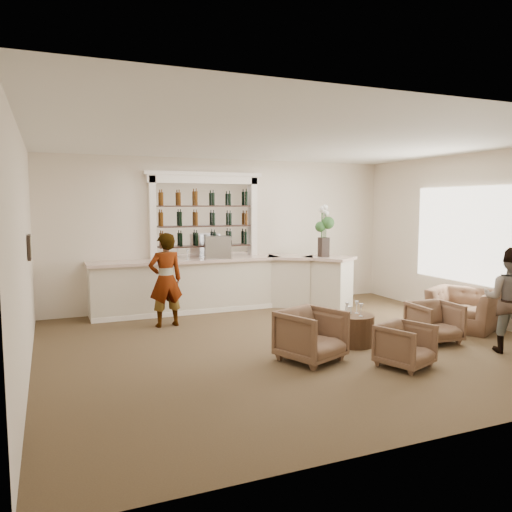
{
  "coord_description": "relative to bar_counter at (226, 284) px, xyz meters",
  "views": [
    {
      "loc": [
        -3.69,
        -7.16,
        2.31
      ],
      "look_at": [
        -0.33,
        0.9,
        1.4
      ],
      "focal_mm": 35.0,
      "sensor_mm": 36.0,
      "label": 1
    }
  ],
  "objects": [
    {
      "name": "guest",
      "position": [
        3.04,
        -4.64,
        0.25
      ],
      "size": [
        0.92,
        1.0,
        1.65
      ],
      "primitive_type": "imported",
      "rotation": [
        0.0,
        0.0,
        2.04
      ],
      "color": "gray",
      "rests_on": "ground"
    },
    {
      "name": "napkin_holder",
      "position": [
        1.02,
        -3.24,
        -0.01
      ],
      "size": [
        0.08,
        0.08,
        0.12
      ],
      "primitive_type": "cube",
      "color": "white",
      "rests_on": "cocktail_table"
    },
    {
      "name": "espresso_machine",
      "position": [
        -0.19,
        0.01,
        0.81
      ],
      "size": [
        0.63,
        0.57,
        0.48
      ],
      "primitive_type": "cube",
      "rotation": [
        0.0,
        0.0,
        -0.23
      ],
      "color": "#BBBCC0",
      "rests_on": "bar_counter"
    },
    {
      "name": "wine_glass_tbl_a",
      "position": [
        0.92,
        -3.35,
        0.03
      ],
      "size": [
        0.07,
        0.07,
        0.21
      ],
      "primitive_type": null,
      "color": "white",
      "rests_on": "cocktail_table"
    },
    {
      "name": "sommelier",
      "position": [
        -1.53,
        -0.94,
        0.31
      ],
      "size": [
        0.68,
        0.48,
        1.77
      ],
      "primitive_type": "imported",
      "rotation": [
        0.0,
        0.0,
        3.24
      ],
      "color": "gray",
      "rests_on": "ground"
    },
    {
      "name": "armchair_right",
      "position": [
        2.4,
        -3.74,
        -0.24
      ],
      "size": [
        0.76,
        0.78,
        0.67
      ],
      "primitive_type": "imported",
      "rotation": [
        0.0,
        0.0,
        -0.06
      ],
      "color": "brown",
      "rests_on": "ground"
    },
    {
      "name": "bar_counter",
      "position": [
        0.0,
        0.0,
        0.0
      ],
      "size": [
        5.72,
        1.8,
        1.14
      ],
      "color": "beige",
      "rests_on": "ground"
    },
    {
      "name": "armchair_far",
      "position": [
        3.52,
        -3.24,
        -0.21
      ],
      "size": [
        1.4,
        1.46,
        0.73
      ],
      "primitive_type": "imported",
      "rotation": [
        0.0,
        0.0,
        -1.08
      ],
      "color": "brown",
      "rests_on": "ground"
    },
    {
      "name": "flower_vase",
      "position": [
        2.09,
        -0.57,
        1.21
      ],
      "size": [
        0.3,
        0.3,
        1.14
      ],
      "color": "black",
      "rests_on": "bar_counter"
    },
    {
      "name": "back_bar_alcove",
      "position": [
        -0.34,
        0.41,
        1.46
      ],
      "size": [
        2.64,
        0.25,
        3.0
      ],
      "color": "white",
      "rests_on": "ground"
    },
    {
      "name": "armchair_left",
      "position": [
        -0.01,
        -3.84,
        -0.19
      ],
      "size": [
        1.08,
        1.09,
        0.77
      ],
      "primitive_type": "imported",
      "rotation": [
        0.0,
        0.0,
        0.39
      ],
      "color": "brown",
      "rests_on": "ground"
    },
    {
      "name": "wine_glass_tbl_b",
      "position": [
        1.14,
        -3.3,
        0.03
      ],
      "size": [
        0.07,
        0.07,
        0.21
      ],
      "primitive_type": null,
      "color": "white",
      "rests_on": "cocktail_table"
    },
    {
      "name": "wine_glass_bar_left",
      "position": [
        -0.84,
        0.05,
        0.67
      ],
      "size": [
        0.07,
        0.07,
        0.21
      ],
      "primitive_type": null,
      "color": "white",
      "rests_on": "bar_counter"
    },
    {
      "name": "wine_glass_bar_right",
      "position": [
        -0.01,
        0.03,
        0.67
      ],
      "size": [
        0.07,
        0.07,
        0.21
      ],
      "primitive_type": null,
      "color": "white",
      "rests_on": "bar_counter"
    },
    {
      "name": "wine_glass_tbl_c",
      "position": [
        1.08,
        -3.51,
        0.03
      ],
      "size": [
        0.07,
        0.07,
        0.21
      ],
      "primitive_type": null,
      "color": "white",
      "rests_on": "cocktail_table"
    },
    {
      "name": "room_shell",
      "position": [
        0.33,
        -2.29,
        1.77
      ],
      "size": [
        8.04,
        7.02,
        3.32
      ],
      "color": "beige",
      "rests_on": "ground"
    },
    {
      "name": "armchair_center",
      "position": [
        1.09,
        -4.6,
        -0.26
      ],
      "size": [
        0.87,
        0.88,
        0.62
      ],
      "primitive_type": "imported",
      "rotation": [
        0.0,
        0.0,
        0.37
      ],
      "color": "brown",
      "rests_on": "ground"
    },
    {
      "name": "ground",
      "position": [
        0.16,
        -3.0,
        -0.57
      ],
      "size": [
        8.0,
        8.0,
        0.0
      ],
      "primitive_type": "plane",
      "color": "brown",
      "rests_on": "ground"
    },
    {
      "name": "cocktail_table",
      "position": [
        1.04,
        -3.38,
        -0.32
      ],
      "size": [
        0.66,
        0.66,
        0.5
      ],
      "primitive_type": "cylinder",
      "color": "#442D1D",
      "rests_on": "ground"
    }
  ]
}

